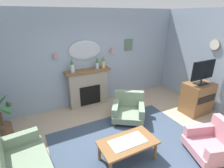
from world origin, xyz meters
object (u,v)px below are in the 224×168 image
(fireplace, at_px, (89,88))
(coffee_table, at_px, (128,144))
(wall_mirror, at_px, (85,50))
(mantel_vase_centre, at_px, (97,63))
(wall_clock, at_px, (215,45))
(armchair_beside_couch, at_px, (128,108))
(framed_picture, at_px, (129,45))
(mantel_vase_left, at_px, (103,62))
(tv_cabinet, at_px, (197,98))
(tv_flatscreen, at_px, (203,72))
(armchair_by_coffee_table, at_px, (215,142))
(wall_sconce_left, at_px, (55,55))
(wall_sconce_right, at_px, (112,50))
(potted_plant_corner_palm, at_px, (1,117))
(mantel_vase_right, at_px, (72,66))

(fireplace, distance_m, coffee_table, 2.49)
(wall_mirror, bearing_deg, mantel_vase_centre, -29.54)
(wall_clock, height_order, coffee_table, wall_clock)
(fireplace, relative_size, armchair_beside_couch, 1.21)
(framed_picture, bearing_deg, mantel_vase_left, -169.80)
(tv_cabinet, distance_m, tv_flatscreen, 0.80)
(fireplace, distance_m, armchair_by_coffee_table, 3.51)
(wall_sconce_left, xyz_separation_m, armchair_by_coffee_table, (2.35, -3.25, -1.35))
(wall_mirror, xyz_separation_m, tv_flatscreen, (2.61, -2.00, -0.46))
(wall_mirror, height_order, armchair_beside_couch, wall_mirror)
(wall_sconce_left, height_order, wall_sconce_right, same)
(wall_sconce_left, relative_size, wall_sconce_right, 1.00)
(fireplace, distance_m, armchair_beside_couch, 1.43)
(armchair_by_coffee_table, bearing_deg, mantel_vase_left, 107.67)
(mantel_vase_left, bearing_deg, tv_flatscreen, -40.94)
(wall_sconce_left, relative_size, armchair_beside_couch, 0.12)
(mantel_vase_centre, bearing_deg, potted_plant_corner_palm, -169.22)
(fireplace, height_order, mantel_vase_left, mantel_vase_left)
(mantel_vase_centre, distance_m, potted_plant_corner_palm, 2.78)
(wall_sconce_right, height_order, armchair_by_coffee_table, wall_sconce_right)
(wall_sconce_right, xyz_separation_m, coffee_table, (-0.98, -2.57, -1.28))
(fireplace, bearing_deg, wall_sconce_left, 173.84)
(armchair_by_coffee_table, bearing_deg, tv_cabinet, 50.00)
(fireplace, xyz_separation_m, armchair_by_coffee_table, (1.50, -3.16, -0.27))
(mantel_vase_centre, distance_m, tv_cabinet, 3.06)
(fireplace, relative_size, potted_plant_corner_palm, 1.32)
(framed_picture, bearing_deg, wall_sconce_right, -174.73)
(wall_sconce_right, bearing_deg, wall_sconce_left, 180.00)
(armchair_by_coffee_table, xyz_separation_m, potted_plant_corner_palm, (-3.80, 2.64, 0.20))
(wall_sconce_right, bearing_deg, fireplace, -173.84)
(mantel_vase_left, height_order, armchair_beside_couch, mantel_vase_left)
(fireplace, height_order, framed_picture, framed_picture)
(coffee_table, xyz_separation_m, armchair_beside_couch, (0.81, 1.25, -0.08))
(fireplace, xyz_separation_m, mantel_vase_left, (0.50, -0.03, 0.78))
(wall_sconce_right, xyz_separation_m, wall_clock, (2.27, -1.78, 0.24))
(fireplace, height_order, tv_cabinet, fireplace)
(wall_mirror, relative_size, wall_sconce_right, 6.86)
(mantel_vase_left, height_order, tv_flatscreen, tv_flatscreen)
(coffee_table, height_order, tv_flatscreen, tv_flatscreen)
(mantel_vase_right, relative_size, armchair_beside_couch, 0.34)
(armchair_by_coffee_table, bearing_deg, wall_mirror, 114.39)
(tv_flatscreen, relative_size, potted_plant_corner_palm, 0.81)
(armchair_by_coffee_table, bearing_deg, wall_sconce_left, 125.82)
(fireplace, relative_size, mantel_vase_right, 3.52)
(tv_flatscreen, bearing_deg, wall_mirror, 142.54)
(armchair_beside_couch, bearing_deg, potted_plant_corner_palm, 166.85)
(wall_sconce_left, distance_m, framed_picture, 2.35)
(wall_clock, xyz_separation_m, coffee_table, (-3.25, -0.79, -1.52))
(potted_plant_corner_palm, bearing_deg, mantel_vase_centre, 10.78)
(mantel_vase_left, relative_size, wall_mirror, 0.38)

